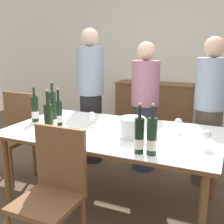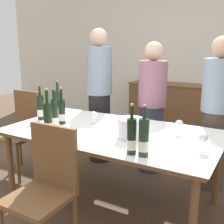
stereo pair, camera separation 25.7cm
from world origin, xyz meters
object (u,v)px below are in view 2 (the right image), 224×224
at_px(wine_bottle_0, 144,139).
at_px(wine_bottle_4, 48,120).
at_px(person_host, 99,97).
at_px(wine_bottle_5, 62,112).
at_px(sideboard_cabinet, 168,109).
at_px(person_guest_right, 216,116).
at_px(chair_left_end, 23,127).
at_px(wine_glass_2, 179,124).
at_px(wine_glass_0, 203,139).
at_px(dining_table, 112,137).
at_px(wine_bottle_2, 58,105).
at_px(wine_bottle_1, 41,108).
at_px(wine_glass_1, 94,116).
at_px(ice_bucket, 130,127).
at_px(wine_bottle_3, 132,137).
at_px(wine_bottle_6, 55,115).
at_px(person_guest_left, 152,109).
at_px(chair_near_front, 46,182).

height_order(wine_bottle_0, wine_bottle_4, wine_bottle_4).
bearing_deg(person_host, wine_bottle_5, -82.70).
bearing_deg(sideboard_cabinet, wine_bottle_4, -93.26).
height_order(wine_bottle_0, person_guest_right, person_guest_right).
bearing_deg(wine_bottle_5, chair_left_end, 169.65).
bearing_deg(wine_glass_2, wine_glass_0, -49.75).
xyz_separation_m(dining_table, chair_left_end, (-1.28, 0.09, -0.12)).
relative_size(wine_bottle_2, person_host, 0.24).
relative_size(wine_bottle_1, wine_bottle_5, 0.96).
xyz_separation_m(wine_glass_1, person_guest_right, (1.04, 0.72, -0.03)).
xyz_separation_m(wine_bottle_1, wine_bottle_4, (0.46, -0.39, 0.02)).
xyz_separation_m(ice_bucket, person_guest_right, (0.55, 0.91, -0.03)).
relative_size(wine_bottle_3, wine_glass_2, 2.91).
xyz_separation_m(sideboard_cabinet, ice_bucket, (0.48, -2.45, 0.39)).
distance_m(wine_bottle_2, wine_bottle_5, 0.24).
height_order(dining_table, wine_bottle_0, wine_bottle_0).
relative_size(wine_bottle_0, wine_bottle_5, 1.02).
bearing_deg(wine_glass_2, chair_left_end, -176.13).
relative_size(wine_bottle_6, chair_left_end, 0.39).
distance_m(person_guest_left, person_guest_right, 0.75).
bearing_deg(wine_bottle_4, person_host, 101.99).
xyz_separation_m(wine_bottle_2, person_host, (0.07, 0.73, -0.01)).
xyz_separation_m(wine_bottle_4, person_host, (-0.27, 1.25, -0.01)).
bearing_deg(wine_bottle_5, wine_bottle_4, -67.52).
bearing_deg(wine_bottle_0, wine_bottle_3, -174.71).
xyz_separation_m(wine_bottle_6, person_guest_left, (0.52, 1.12, -0.10)).
relative_size(wine_glass_2, chair_near_front, 0.14).
distance_m(wine_bottle_6, wine_glass_1, 0.40).
bearing_deg(dining_table, wine_bottle_2, 171.40).
relative_size(sideboard_cabinet, wine_bottle_2, 3.18).
bearing_deg(person_guest_left, wine_glass_1, -110.54).
bearing_deg(wine_bottle_6, chair_left_end, 157.63).
bearing_deg(dining_table, wine_glass_1, 161.88).
height_order(ice_bucket, wine_glass_0, ice_bucket).
distance_m(wine_bottle_4, person_guest_left, 1.37).
height_order(wine_bottle_2, person_guest_left, person_guest_left).
xyz_separation_m(wine_glass_2, chair_left_end, (-1.85, -0.12, -0.26)).
height_order(ice_bucket, chair_near_front, chair_near_front).
distance_m(chair_near_front, person_guest_right, 1.84).
bearing_deg(dining_table, wine_bottle_5, -175.75).
height_order(sideboard_cabinet, person_guest_left, person_guest_left).
bearing_deg(wine_bottle_5, wine_bottle_3, -21.54).
relative_size(sideboard_cabinet, dining_table, 0.66).
bearing_deg(wine_bottle_6, person_guest_left, 65.03).
bearing_deg(wine_bottle_5, wine_bottle_2, 139.44).
bearing_deg(wine_bottle_1, wine_glass_0, -3.04).
relative_size(wine_glass_0, wine_glass_1, 1.05).
bearing_deg(wine_glass_1, person_host, 118.66).
height_order(wine_bottle_5, wine_bottle_6, wine_bottle_6).
xyz_separation_m(wine_bottle_4, wine_glass_0, (1.25, 0.30, -0.04)).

